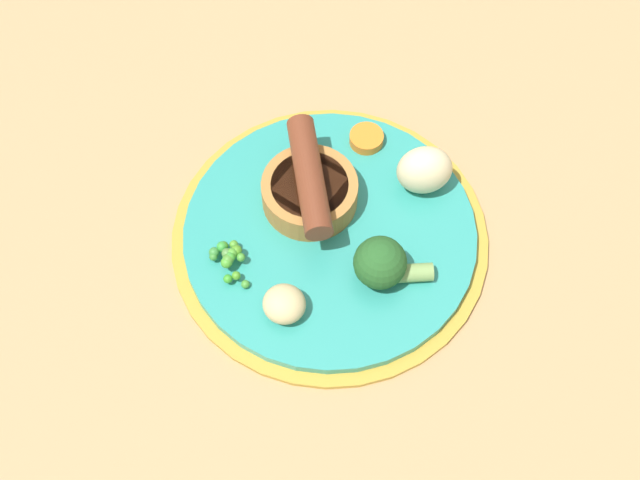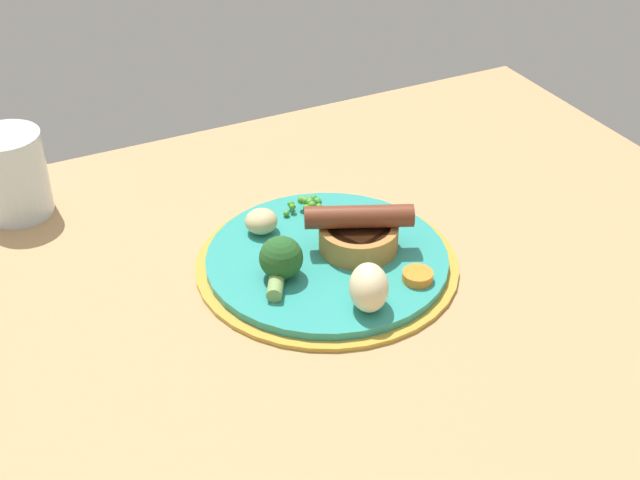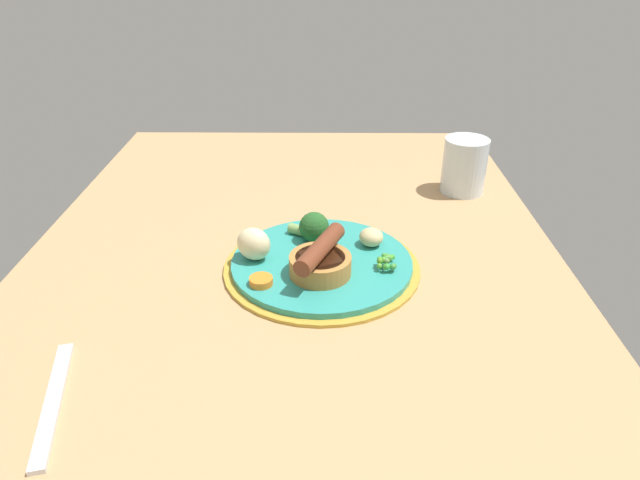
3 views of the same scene
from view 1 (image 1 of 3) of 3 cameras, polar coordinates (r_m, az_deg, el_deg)
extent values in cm
cube|color=tan|center=(79.59, 5.54, -2.11)|extent=(110.00, 80.00, 3.00)
cylinder|color=#B79333|center=(78.91, 0.63, 0.13)|extent=(28.03, 28.03, 0.50)
cylinder|color=teal|center=(78.51, 0.64, 0.29)|extent=(25.79, 25.79, 1.40)
cylinder|color=#AD7538|center=(78.37, -0.66, 3.07)|extent=(8.49, 8.49, 2.75)
cylinder|color=#33190C|center=(77.34, -0.67, 3.55)|extent=(6.79, 6.79, 0.30)
cylinder|color=brown|center=(76.19, -0.68, 4.11)|extent=(11.50, 6.84, 2.43)
sphere|color=#4D982F|center=(76.67, -5.54, -0.29)|extent=(0.77, 0.77, 0.77)
sphere|color=#378431|center=(76.32, -6.84, -1.07)|extent=(0.72, 0.72, 0.72)
sphere|color=#499A30|center=(75.76, -5.65, -0.85)|extent=(0.92, 0.92, 0.92)
sphere|color=green|center=(76.57, -6.30, -0.43)|extent=(0.93, 0.93, 0.93)
sphere|color=green|center=(75.46, -5.78, -1.09)|extent=(0.86, 0.86, 0.86)
sphere|color=#468A30|center=(75.41, -5.91, -1.25)|extent=(0.98, 0.98, 0.98)
sphere|color=#479226|center=(75.26, -5.39, -2.28)|extent=(0.76, 0.76, 0.76)
sphere|color=green|center=(75.25, -5.92, -2.49)|extent=(0.78, 0.78, 0.78)
sphere|color=#3A8527|center=(76.64, -6.20, -0.38)|extent=(0.86, 0.86, 0.86)
sphere|color=green|center=(75.46, -5.76, -1.10)|extent=(0.85, 0.85, 0.85)
sphere|color=#469633|center=(75.77, -5.09, -1.11)|extent=(0.75, 0.75, 0.75)
sphere|color=green|center=(75.38, -6.00, -1.45)|extent=(1.00, 1.00, 1.00)
sphere|color=#368539|center=(76.45, -6.79, -0.79)|extent=(0.91, 0.91, 0.91)
sphere|color=#4E853F|center=(75.85, -5.99, -0.85)|extent=(0.90, 0.90, 0.90)
sphere|color=#4B9026|center=(76.01, -5.37, -0.67)|extent=(0.97, 0.97, 0.97)
sphere|color=#49972B|center=(75.51, -5.77, -1.11)|extent=(0.74, 0.74, 0.74)
sphere|color=#428E33|center=(75.32, -4.80, -2.84)|extent=(0.75, 0.75, 0.75)
sphere|color=#235623|center=(73.88, 4.05, -1.70)|extent=(4.52, 4.52, 4.52)
cylinder|color=#7A9E56|center=(75.51, 6.12, -2.10)|extent=(2.81, 3.36, 1.58)
ellipsoid|color=beige|center=(78.96, 6.70, 4.47)|extent=(5.50, 6.07, 4.78)
ellipsoid|color=#CCB77F|center=(73.25, -2.30, -4.12)|extent=(4.82, 4.78, 2.67)
cylinder|color=orange|center=(82.79, 2.99, 6.50)|extent=(4.25, 4.25, 1.01)
camera|label=2|loc=(0.91, 66.34, 21.67)|focal=50.00mm
camera|label=3|loc=(1.07, -27.59, 42.50)|focal=32.00mm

